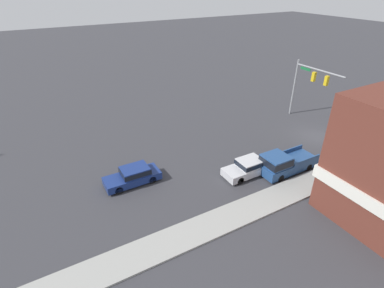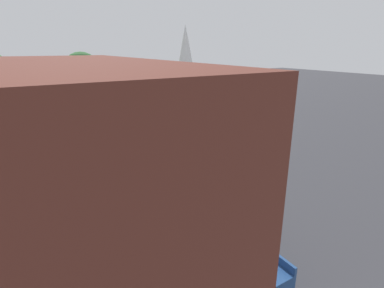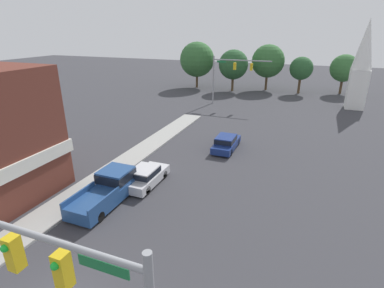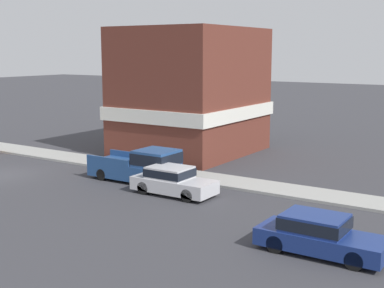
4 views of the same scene
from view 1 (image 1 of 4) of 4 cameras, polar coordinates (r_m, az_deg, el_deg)
name	(u,v)px [view 1 (image 1 of 4)]	position (r m, az deg, el deg)	size (l,w,h in m)	color
ground_plane	(315,136)	(35.15, 22.42, 1.36)	(200.00, 200.00, 0.00)	#38383D
sidewalk_curb	(364,160)	(32.50, 29.96, -2.68)	(2.40, 60.00, 0.14)	#9E9E99
near_signal_assembly	(309,80)	(37.34, 21.39, 11.24)	(6.42, 0.49, 6.75)	gray
car_lead	(248,167)	(26.42, 10.65, -4.32)	(1.82, 4.35, 1.43)	black
car_oncoming	(133,175)	(25.42, -11.10, -5.85)	(1.83, 4.61, 1.43)	black
pickup_truck_parked	(283,163)	(27.33, 17.00, -3.48)	(2.11, 5.45, 1.92)	black
construction_barrel	(384,134)	(37.77, 32.69, 1.58)	(0.61, 0.61, 1.03)	orange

